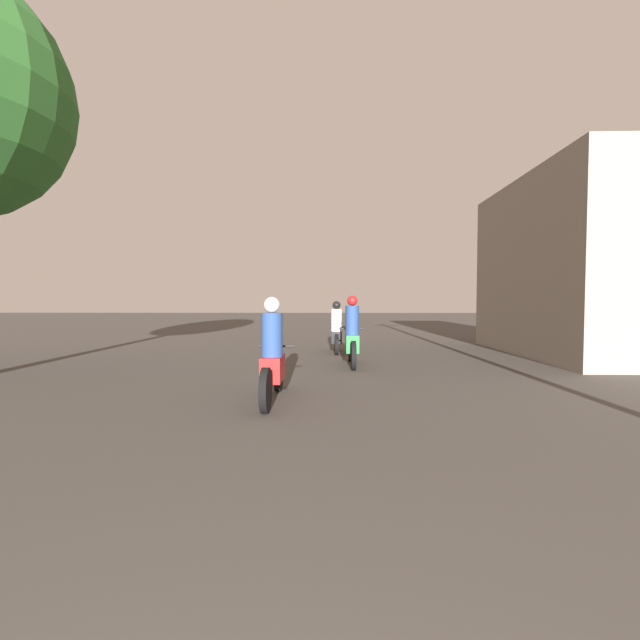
{
  "coord_description": "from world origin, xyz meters",
  "views": [
    {
      "loc": [
        0.3,
        0.27,
        1.51
      ],
      "look_at": [
        -0.15,
        18.26,
        0.75
      ],
      "focal_mm": 24.0,
      "sensor_mm": 36.0,
      "label": 1
    }
  ],
  "objects_px": {
    "motorcycle_red": "(273,359)",
    "building_right_near": "(591,267)",
    "motorcycle_green": "(352,338)",
    "motorcycle_black": "(336,332)"
  },
  "relations": [
    {
      "from": "motorcycle_red",
      "to": "building_right_near",
      "type": "xyz_separation_m",
      "value": [
        8.21,
        5.8,
        1.84
      ]
    },
    {
      "from": "motorcycle_red",
      "to": "building_right_near",
      "type": "relative_size",
      "value": 0.32
    },
    {
      "from": "motorcycle_green",
      "to": "motorcycle_black",
      "type": "bearing_deg",
      "value": 100.68
    },
    {
      "from": "building_right_near",
      "to": "motorcycle_red",
      "type": "bearing_deg",
      "value": -144.77
    },
    {
      "from": "motorcycle_red",
      "to": "motorcycle_green",
      "type": "relative_size",
      "value": 1.0
    },
    {
      "from": "motorcycle_red",
      "to": "motorcycle_green",
      "type": "distance_m",
      "value": 3.94
    },
    {
      "from": "motorcycle_red",
      "to": "motorcycle_black",
      "type": "bearing_deg",
      "value": 80.27
    },
    {
      "from": "motorcycle_black",
      "to": "building_right_near",
      "type": "height_order",
      "value": "building_right_near"
    },
    {
      "from": "motorcycle_red",
      "to": "motorcycle_green",
      "type": "xyz_separation_m",
      "value": [
        1.39,
        3.69,
        0.02
      ]
    },
    {
      "from": "motorcycle_red",
      "to": "motorcycle_green",
      "type": "height_order",
      "value": "motorcycle_green"
    }
  ]
}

